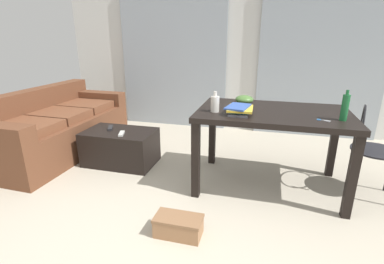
# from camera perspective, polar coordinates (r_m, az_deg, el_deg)

# --- Properties ---
(ground_plane) EXTENTS (7.52, 7.52, 0.00)m
(ground_plane) POSITION_cam_1_polar(r_m,az_deg,el_deg) (2.96, 5.15, -10.44)
(ground_plane) COLOR #B2A893
(wall_back) EXTENTS (5.68, 0.10, 2.61)m
(wall_back) POSITION_cam_1_polar(r_m,az_deg,el_deg) (4.54, 10.19, 16.69)
(wall_back) COLOR silver
(wall_back) RESTS_ON ground
(curtains) EXTENTS (3.88, 0.03, 2.18)m
(curtains) POSITION_cam_1_polar(r_m,az_deg,el_deg) (4.47, 9.93, 13.96)
(curtains) COLOR #99A3AD
(curtains) RESTS_ON ground
(couch) EXTENTS (0.92, 1.94, 0.79)m
(couch) POSITION_cam_1_polar(r_m,az_deg,el_deg) (4.03, -25.41, 0.69)
(couch) COLOR brown
(couch) RESTS_ON ground
(coffee_table) EXTENTS (0.80, 0.49, 0.40)m
(coffee_table) POSITION_cam_1_polar(r_m,az_deg,el_deg) (3.45, -14.01, -2.93)
(coffee_table) COLOR black
(coffee_table) RESTS_ON ground
(craft_table) EXTENTS (1.38, 0.88, 0.77)m
(craft_table) POSITION_cam_1_polar(r_m,az_deg,el_deg) (2.80, 15.66, 2.13)
(craft_table) COLOR black
(craft_table) RESTS_ON ground
(wire_chair) EXTENTS (0.42, 0.45, 0.85)m
(wire_chair) POSITION_cam_1_polar(r_m,az_deg,el_deg) (3.07, 31.64, -1.57)
(wire_chair) COLOR black
(wire_chair) RESTS_ON ground
(bottle_near) EXTENTS (0.08, 0.08, 0.19)m
(bottle_near) POSITION_cam_1_polar(r_m,az_deg,el_deg) (2.63, 4.59, 5.63)
(bottle_near) COLOR beige
(bottle_near) RESTS_ON craft_table
(bottle_far) EXTENTS (0.06, 0.06, 0.25)m
(bottle_far) POSITION_cam_1_polar(r_m,az_deg,el_deg) (2.64, 28.10, 4.36)
(bottle_far) COLOR #195B2D
(bottle_far) RESTS_ON craft_table
(bowl) EXTENTS (0.18, 0.18, 0.09)m
(bowl) POSITION_cam_1_polar(r_m,az_deg,el_deg) (2.99, 10.35, 6.37)
(bowl) COLOR #477033
(bowl) RESTS_ON craft_table
(book_stack) EXTENTS (0.25, 0.31, 0.07)m
(book_stack) POSITION_cam_1_polar(r_m,az_deg,el_deg) (2.60, 9.40, 4.41)
(book_stack) COLOR #4C4C51
(book_stack) RESTS_ON craft_table
(scissors) EXTENTS (0.11, 0.07, 0.00)m
(scissors) POSITION_cam_1_polar(r_m,az_deg,el_deg) (2.60, 24.40, 2.17)
(scissors) COLOR #9EA0A5
(scissors) RESTS_ON craft_table
(tv_remote_primary) EXTENTS (0.10, 0.17, 0.02)m
(tv_remote_primary) POSITION_cam_1_polar(r_m,az_deg,el_deg) (3.26, -13.83, -0.30)
(tv_remote_primary) COLOR #B7B7B2
(tv_remote_primary) RESTS_ON coffee_table
(tv_remote_secondary) EXTENTS (0.11, 0.17, 0.02)m
(tv_remote_secondary) POSITION_cam_1_polar(r_m,az_deg,el_deg) (3.49, -15.91, 0.82)
(tv_remote_secondary) COLOR #232326
(tv_remote_secondary) RESTS_ON coffee_table
(shoebox) EXTENTS (0.36, 0.19, 0.15)m
(shoebox) POSITION_cam_1_polar(r_m,az_deg,el_deg) (2.27, -2.71, -18.12)
(shoebox) COLOR #996B47
(shoebox) RESTS_ON ground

